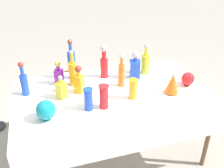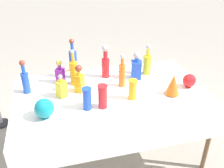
{
  "view_description": "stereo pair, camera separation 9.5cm",
  "coord_description": "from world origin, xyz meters",
  "px_view_note": "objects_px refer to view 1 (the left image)",
  "views": [
    {
      "loc": [
        -0.62,
        -2.02,
        2.05
      ],
      "look_at": [
        0.0,
        0.0,
        0.86
      ],
      "focal_mm": 40.0,
      "sensor_mm": 36.0,
      "label": 1
    },
    {
      "loc": [
        -0.53,
        -2.04,
        2.05
      ],
      "look_at": [
        0.0,
        0.0,
        0.86
      ],
      "focal_mm": 40.0,
      "sensor_mm": 36.0,
      "label": 2
    }
  ],
  "objects_px": {
    "tall_bottle_2": "(145,62)",
    "square_decanter_0": "(79,81)",
    "square_decanter_1": "(61,89)",
    "square_decanter_2": "(135,67)",
    "tall_bottle_3": "(24,82)",
    "slender_vase_1": "(104,96)",
    "cardboard_box_behind_left": "(64,87)",
    "fluted_vase_0": "(173,83)",
    "round_bowl_0": "(46,110)",
    "tall_bottle_4": "(72,63)",
    "tall_bottle_5": "(73,73)",
    "square_decanter_3": "(59,74)",
    "tall_bottle_1": "(104,63)",
    "slender_vase_2": "(88,99)",
    "cardboard_box_behind_right": "(81,90)",
    "round_bowl_1": "(188,79)",
    "slender_vase_0": "(133,88)",
    "tall_bottle_0": "(121,73)"
  },
  "relations": [
    {
      "from": "slender_vase_1",
      "to": "round_bowl_0",
      "type": "height_order",
      "value": "slender_vase_1"
    },
    {
      "from": "fluted_vase_0",
      "to": "tall_bottle_2",
      "type": "bearing_deg",
      "value": 99.11
    },
    {
      "from": "square_decanter_3",
      "to": "slender_vase_2",
      "type": "bearing_deg",
      "value": -70.82
    },
    {
      "from": "tall_bottle_5",
      "to": "tall_bottle_4",
      "type": "bearing_deg",
      "value": 84.15
    },
    {
      "from": "square_decanter_3",
      "to": "round_bowl_1",
      "type": "xyz_separation_m",
      "value": [
        1.26,
        -0.43,
        -0.03
      ]
    },
    {
      "from": "tall_bottle_2",
      "to": "square_decanter_0",
      "type": "distance_m",
      "value": 0.81
    },
    {
      "from": "square_decanter_3",
      "to": "slender_vase_0",
      "type": "height_order",
      "value": "square_decanter_3"
    },
    {
      "from": "tall_bottle_4",
      "to": "square_decanter_0",
      "type": "relative_size",
      "value": 1.53
    },
    {
      "from": "tall_bottle_2",
      "to": "square_decanter_1",
      "type": "bearing_deg",
      "value": -165.41
    },
    {
      "from": "cardboard_box_behind_left",
      "to": "square_decanter_0",
      "type": "bearing_deg",
      "value": -87.92
    },
    {
      "from": "slender_vase_0",
      "to": "square_decanter_2",
      "type": "bearing_deg",
      "value": 66.14
    },
    {
      "from": "tall_bottle_1",
      "to": "tall_bottle_2",
      "type": "relative_size",
      "value": 1.06
    },
    {
      "from": "square_decanter_1",
      "to": "square_decanter_3",
      "type": "distance_m",
      "value": 0.29
    },
    {
      "from": "tall_bottle_1",
      "to": "cardboard_box_behind_left",
      "type": "height_order",
      "value": "tall_bottle_1"
    },
    {
      "from": "tall_bottle_2",
      "to": "slender_vase_1",
      "type": "distance_m",
      "value": 0.82
    },
    {
      "from": "tall_bottle_1",
      "to": "cardboard_box_behind_left",
      "type": "bearing_deg",
      "value": 110.2
    },
    {
      "from": "round_bowl_0",
      "to": "cardboard_box_behind_right",
      "type": "distance_m",
      "value": 1.62
    },
    {
      "from": "square_decanter_1",
      "to": "slender_vase_2",
      "type": "height_order",
      "value": "square_decanter_1"
    },
    {
      "from": "square_decanter_3",
      "to": "cardboard_box_behind_left",
      "type": "distance_m",
      "value": 1.25
    },
    {
      "from": "slender_vase_1",
      "to": "square_decanter_2",
      "type": "bearing_deg",
      "value": 43.97
    },
    {
      "from": "tall_bottle_1",
      "to": "square_decanter_1",
      "type": "distance_m",
      "value": 0.59
    },
    {
      "from": "tall_bottle_2",
      "to": "tall_bottle_4",
      "type": "bearing_deg",
      "value": 171.25
    },
    {
      "from": "square_decanter_1",
      "to": "round_bowl_1",
      "type": "bearing_deg",
      "value": -6.25
    },
    {
      "from": "square_decanter_3",
      "to": "round_bowl_1",
      "type": "height_order",
      "value": "square_decanter_3"
    },
    {
      "from": "slender_vase_2",
      "to": "cardboard_box_behind_right",
      "type": "height_order",
      "value": "slender_vase_2"
    },
    {
      "from": "tall_bottle_0",
      "to": "tall_bottle_4",
      "type": "relative_size",
      "value": 0.8
    },
    {
      "from": "fluted_vase_0",
      "to": "square_decanter_0",
      "type": "bearing_deg",
      "value": 161.99
    },
    {
      "from": "square_decanter_1",
      "to": "slender_vase_1",
      "type": "bearing_deg",
      "value": -38.92
    },
    {
      "from": "round_bowl_0",
      "to": "round_bowl_1",
      "type": "xyz_separation_m",
      "value": [
        1.44,
        0.16,
        -0.02
      ]
    },
    {
      "from": "fluted_vase_0",
      "to": "round_bowl_1",
      "type": "xyz_separation_m",
      "value": [
        0.23,
        0.09,
        -0.04
      ]
    },
    {
      "from": "tall_bottle_4",
      "to": "tall_bottle_5",
      "type": "bearing_deg",
      "value": -95.85
    },
    {
      "from": "tall_bottle_1",
      "to": "tall_bottle_2",
      "type": "bearing_deg",
      "value": -5.62
    },
    {
      "from": "slender_vase_0",
      "to": "tall_bottle_3",
      "type": "bearing_deg",
      "value": 159.11
    },
    {
      "from": "tall_bottle_2",
      "to": "tall_bottle_0",
      "type": "bearing_deg",
      "value": -150.72
    },
    {
      "from": "tall_bottle_1",
      "to": "cardboard_box_behind_left",
      "type": "relative_size",
      "value": 0.65
    },
    {
      "from": "cardboard_box_behind_right",
      "to": "slender_vase_0",
      "type": "bearing_deg",
      "value": -77.46
    },
    {
      "from": "square_decanter_0",
      "to": "square_decanter_3",
      "type": "distance_m",
      "value": 0.29
    },
    {
      "from": "slender_vase_0",
      "to": "cardboard_box_behind_right",
      "type": "bearing_deg",
      "value": 102.54
    },
    {
      "from": "square_decanter_0",
      "to": "cardboard_box_behind_left",
      "type": "xyz_separation_m",
      "value": [
        -0.05,
        1.24,
        -0.75
      ]
    },
    {
      "from": "tall_bottle_3",
      "to": "slender_vase_1",
      "type": "xyz_separation_m",
      "value": [
        0.67,
        -0.44,
        -0.02
      ]
    },
    {
      "from": "slender_vase_1",
      "to": "cardboard_box_behind_left",
      "type": "bearing_deg",
      "value": 97.49
    },
    {
      "from": "tall_bottle_0",
      "to": "tall_bottle_5",
      "type": "height_order",
      "value": "tall_bottle_5"
    },
    {
      "from": "tall_bottle_5",
      "to": "round_bowl_0",
      "type": "distance_m",
      "value": 0.6
    },
    {
      "from": "fluted_vase_0",
      "to": "tall_bottle_1",
      "type": "bearing_deg",
      "value": 135.89
    },
    {
      "from": "square_decanter_1",
      "to": "slender_vase_1",
      "type": "height_order",
      "value": "square_decanter_1"
    },
    {
      "from": "tall_bottle_3",
      "to": "slender_vase_1",
      "type": "bearing_deg",
      "value": -33.3
    },
    {
      "from": "square_decanter_1",
      "to": "square_decanter_2",
      "type": "relative_size",
      "value": 0.77
    },
    {
      "from": "square_decanter_2",
      "to": "square_decanter_3",
      "type": "xyz_separation_m",
      "value": [
        -0.8,
        0.11,
        -0.02
      ]
    },
    {
      "from": "round_bowl_0",
      "to": "cardboard_box_behind_left",
      "type": "distance_m",
      "value": 1.77
    },
    {
      "from": "tall_bottle_3",
      "to": "cardboard_box_behind_left",
      "type": "xyz_separation_m",
      "value": [
        0.46,
        1.13,
        -0.76
      ]
    }
  ]
}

